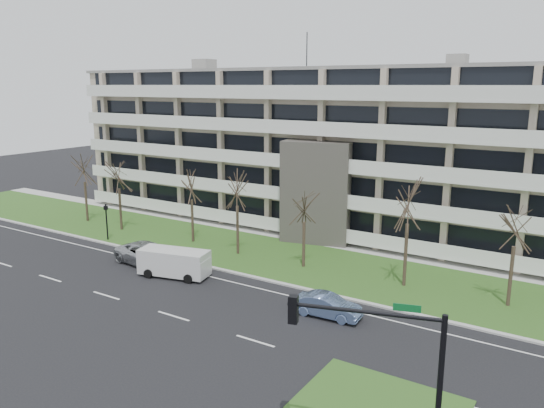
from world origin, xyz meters
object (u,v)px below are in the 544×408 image
Objects in this scene: blue_sedan at (327,306)px; pedestrian_signal at (106,217)px; white_van at (175,261)px; traffic_signal at (386,363)px; silver_pickup at (149,255)px.

pedestrian_signal is (-24.02, 3.93, 1.44)m from blue_sedan.
blue_sedan is at bearing -24.80° from pedestrian_signal.
white_van is 1.63× the size of pedestrian_signal.
blue_sedan is 0.77× the size of white_van.
white_van is at bearing 84.91° from blue_sedan.
pedestrian_signal reaches higher than white_van.
pedestrian_signal is at bearing 138.43° from traffic_signal.
silver_pickup reaches higher than blue_sedan.
white_van is 12.12m from pedestrian_signal.
silver_pickup is 8.62m from pedestrian_signal.
blue_sedan is at bearing -85.99° from silver_pickup.
silver_pickup is at bearing 153.50° from white_van.
silver_pickup is 16.02m from blue_sedan.
white_van is at bearing -95.30° from silver_pickup.
traffic_signal is at bearing -41.80° from white_van.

